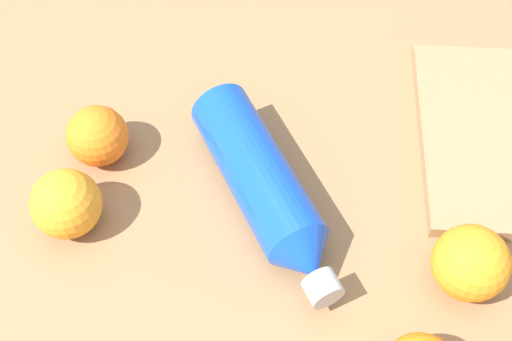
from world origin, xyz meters
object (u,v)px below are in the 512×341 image
object	(u,v)px
water_bottle	(265,186)
orange_0	(66,204)
orange_1	(471,263)
orange_4	(97,136)
cutting_board	(490,136)

from	to	relation	value
water_bottle	orange_0	bearing A→B (deg)	-108.85
water_bottle	orange_0	xyz separation A→B (m)	(0.01, 0.22, 0.00)
orange_1	orange_4	size ratio (longest dim) A/B	1.11
water_bottle	orange_1	bearing A→B (deg)	40.18
orange_0	orange_4	bearing A→B (deg)	-21.80
orange_0	orange_1	bearing A→B (deg)	-108.81
cutting_board	orange_4	bearing A→B (deg)	96.22
orange_1	orange_4	distance (m)	0.44
orange_1	cutting_board	bearing A→B (deg)	-28.67
cutting_board	water_bottle	bearing A→B (deg)	111.89
orange_1	cutting_board	world-z (taller)	orange_1
orange_4	water_bottle	bearing A→B (deg)	-118.93
orange_1	orange_0	bearing A→B (deg)	71.19
orange_0	orange_4	xyz separation A→B (m)	(0.09, -0.04, -0.00)
orange_0	cutting_board	bearing A→B (deg)	-86.12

